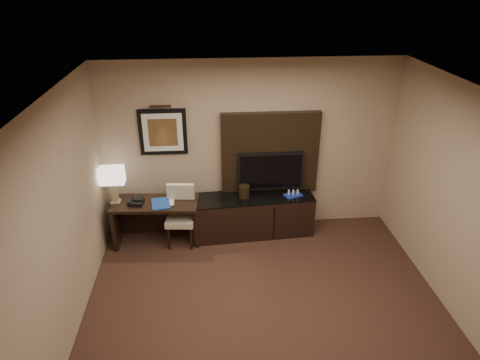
{
  "coord_description": "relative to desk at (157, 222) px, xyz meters",
  "views": [
    {
      "loc": [
        -0.66,
        -3.55,
        3.82
      ],
      "look_at": [
        -0.21,
        1.8,
        1.15
      ],
      "focal_mm": 32.0,
      "sensor_mm": 36.0,
      "label": 1
    }
  ],
  "objects": [
    {
      "name": "table_lamp",
      "position": [
        -0.58,
        0.05,
        0.65
      ],
      "size": [
        0.39,
        0.23,
        0.63
      ],
      "primitive_type": null,
      "rotation": [
        0.0,
        0.0,
        -0.03
      ],
      "color": "tan",
      "rests_on": "desk"
    },
    {
      "name": "artwork",
      "position": [
        0.17,
        0.38,
        1.31
      ],
      "size": [
        0.7,
        0.04,
        0.7
      ],
      "primitive_type": "cube",
      "color": "black",
      "rests_on": "wall_back"
    },
    {
      "name": "ice_bucket",
      "position": [
        1.35,
        0.1,
        0.41
      ],
      "size": [
        0.21,
        0.21,
        0.19
      ],
      "primitive_type": "cylinder",
      "rotation": [
        0.0,
        0.0,
        -0.28
      ],
      "color": "black",
      "rests_on": "credenza"
    },
    {
      "name": "minibar_tray",
      "position": [
        2.11,
        0.08,
        0.36
      ],
      "size": [
        0.31,
        0.24,
        0.1
      ],
      "primitive_type": null,
      "rotation": [
        0.0,
        0.0,
        0.34
      ],
      "color": "#1A31AE",
      "rests_on": "credenza"
    },
    {
      "name": "desk_chair",
      "position": [
        0.37,
        -0.1,
        0.09
      ],
      "size": [
        0.46,
        0.51,
        0.86
      ],
      "primitive_type": null,
      "rotation": [
        0.0,
        0.0,
        -0.09
      ],
      "color": "beige",
      "rests_on": "floor"
    },
    {
      "name": "desk",
      "position": [
        0.0,
        0.0,
        0.0
      ],
      "size": [
        1.31,
        0.64,
        0.68
      ],
      "primitive_type": "cube",
      "rotation": [
        0.0,
        0.0,
        -0.07
      ],
      "color": "black",
      "rests_on": "floor"
    },
    {
      "name": "picture_light",
      "position": [
        0.17,
        0.34,
        1.71
      ],
      "size": [
        0.04,
        0.04,
        0.3
      ],
      "primitive_type": "cylinder",
      "color": "#3F2314",
      "rests_on": "wall_back"
    },
    {
      "name": "wall_back",
      "position": [
        1.47,
        0.4,
        1.01
      ],
      "size": [
        4.5,
        0.01,
        2.7
      ],
      "primitive_type": "cube",
      "color": "tan",
      "rests_on": "floor"
    },
    {
      "name": "tv_wall_panel",
      "position": [
        1.77,
        0.34,
        0.93
      ],
      "size": [
        1.5,
        0.12,
        1.3
      ],
      "primitive_type": "cube",
      "color": "black",
      "rests_on": "wall_back"
    },
    {
      "name": "tv",
      "position": [
        1.77,
        0.24,
        0.68
      ],
      "size": [
        1.0,
        0.08,
        0.6
      ],
      "primitive_type": "cube",
      "color": "black",
      "rests_on": "tv_wall_panel"
    },
    {
      "name": "credenza",
      "position": [
        1.47,
        0.1,
        -0.01
      ],
      "size": [
        1.93,
        0.65,
        0.65
      ],
      "primitive_type": "cube",
      "rotation": [
        0.0,
        0.0,
        0.06
      ],
      "color": "black",
      "rests_on": "floor"
    },
    {
      "name": "wall_left",
      "position": [
        -0.78,
        -2.1,
        1.01
      ],
      "size": [
        0.01,
        5.0,
        2.7
      ],
      "primitive_type": "cube",
      "color": "tan",
      "rests_on": "floor"
    },
    {
      "name": "floor",
      "position": [
        1.47,
        -2.1,
        -0.35
      ],
      "size": [
        4.5,
        5.0,
        0.01
      ],
      "primitive_type": "cube",
      "color": "#341E17",
      "rests_on": "ground"
    },
    {
      "name": "ceiling",
      "position": [
        1.47,
        -2.1,
        2.36
      ],
      "size": [
        4.5,
        5.0,
        0.01
      ],
      "primitive_type": "cube",
      "color": "silver",
      "rests_on": "wall_back"
    },
    {
      "name": "book",
      "position": [
        0.11,
        -0.04,
        0.46
      ],
      "size": [
        0.17,
        0.02,
        0.23
      ],
      "primitive_type": "imported",
      "rotation": [
        0.0,
        0.0,
        0.01
      ],
      "color": "tan",
      "rests_on": "desk"
    },
    {
      "name": "desk_phone",
      "position": [
        -0.27,
        -0.03,
        0.39
      ],
      "size": [
        0.23,
        0.21,
        0.1
      ],
      "primitive_type": null,
      "rotation": [
        0.0,
        0.0,
        -0.13
      ],
      "color": "black",
      "rests_on": "desk"
    },
    {
      "name": "blue_folder",
      "position": [
        0.09,
        -0.07,
        0.35
      ],
      "size": [
        0.32,
        0.39,
        0.02
      ],
      "primitive_type": "cube",
      "rotation": [
        0.0,
        0.0,
        0.17
      ],
      "color": "#173D95",
      "rests_on": "desk"
    }
  ]
}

